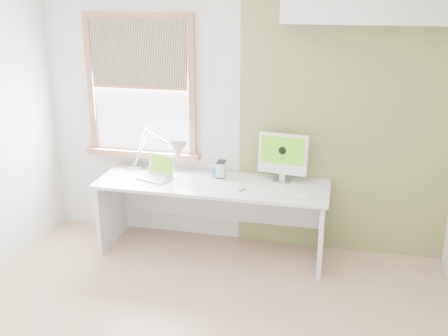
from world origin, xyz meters
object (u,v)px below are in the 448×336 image
(desk, at_px, (214,199))
(imac, at_px, (283,155))
(external_drive, at_px, (221,169))
(laptop, at_px, (158,172))
(desk_lamp, at_px, (169,152))

(desk, xyz_separation_m, imac, (0.64, 0.14, 0.45))
(external_drive, height_order, imac, imac)
(laptop, xyz_separation_m, external_drive, (0.59, 0.16, 0.03))
(desk_lamp, bearing_deg, imac, 2.51)
(desk, bearing_deg, laptop, -175.11)
(external_drive, relative_size, imac, 0.34)
(desk_lamp, distance_m, external_drive, 0.54)
(desk, height_order, desk_lamp, desk_lamp)
(desk_lamp, bearing_deg, external_drive, 2.36)
(desk, distance_m, desk_lamp, 0.64)
(desk, relative_size, desk_lamp, 3.02)
(desk, bearing_deg, desk_lamp, 169.05)
(desk, height_order, laptop, laptop)
(desk_lamp, bearing_deg, desk, -10.95)
(imac, bearing_deg, external_drive, -177.36)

